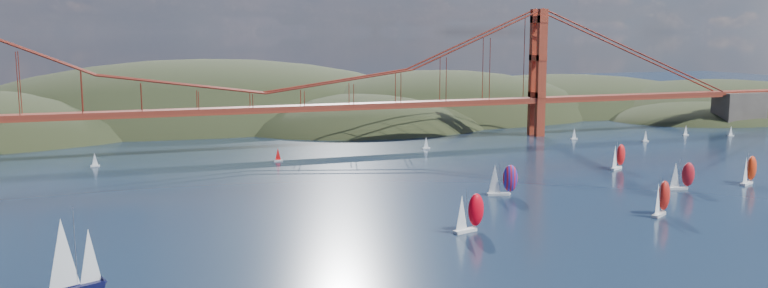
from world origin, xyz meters
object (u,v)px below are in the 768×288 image
racer_0 (469,212)px  racer_3 (618,156)px  sloop_navy (71,256)px  racer_rwb (502,179)px  racer_1 (661,198)px  racer_2 (681,175)px  racer_4 (749,169)px

racer_0 → racer_3: 98.23m
sloop_navy → racer_3: sloop_navy is taller
racer_3 → racer_rwb: racer_rwb is taller
sloop_navy → racer_rwb: sloop_navy is taller
racer_1 → racer_3: 64.41m
racer_2 → racer_3: bearing=95.2°
racer_3 → racer_4: bearing=-85.3°
racer_1 → racer_4: bearing=-6.7°
sloop_navy → racer_rwb: size_ratio=1.55×
racer_1 → racer_2: size_ratio=1.08×
racer_0 → sloop_navy: bearing=172.3°
racer_0 → racer_4: racer_0 is taller
racer_1 → racer_rwb: racer_rwb is taller
racer_2 → racer_4: bearing=9.0°
racer_2 → racer_rwb: (-52.62, 10.48, 0.39)m
racer_3 → racer_0: bearing=-172.9°
sloop_navy → racer_2: (161.38, 34.61, -2.46)m
sloop_navy → racer_0: 84.09m
sloop_navy → racer_rwb: (108.76, 45.09, -2.06)m
sloop_navy → racer_2: 165.07m
racer_0 → racer_2: (78.39, 21.19, -0.40)m
racer_3 → racer_4: size_ratio=0.97×
racer_0 → racer_3: racer_0 is taller
sloop_navy → racer_4: 188.62m
racer_2 → racer_3: size_ratio=0.97×
racer_1 → racer_rwb: size_ratio=0.98×
racer_2 → racer_rwb: 53.66m
racer_4 → racer_rwb: (-76.77, 11.17, 0.11)m
sloop_navy → racer_2: bearing=-12.8°
sloop_navy → racer_1: 135.08m
sloop_navy → racer_4: sloop_navy is taller
racer_2 → racer_rwb: racer_rwb is taller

